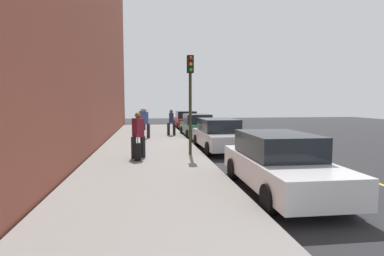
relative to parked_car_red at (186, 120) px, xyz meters
name	(u,v)px	position (x,y,z in m)	size (l,w,h in m)	color
ground_plane	(213,147)	(11.16, 0.04, -0.76)	(56.00, 56.00, 0.00)	#28282B
sidewalk	(148,147)	(11.16, -3.26, -0.68)	(28.00, 4.60, 0.15)	gray
lane_stripe_centre	(272,146)	(11.16, 3.24, -0.75)	(28.00, 0.14, 0.01)	gold
parked_car_red	(186,120)	(0.00, 0.00, 0.00)	(4.62, 1.91, 1.51)	black
parked_car_green	(197,126)	(6.77, -0.06, 0.00)	(4.26, 1.98, 1.51)	black
parked_car_silver	(219,135)	(12.37, 0.08, 0.00)	(4.69, 1.99, 1.51)	black
parked_car_white	(279,163)	(19.18, 0.08, 0.00)	(4.63, 1.95, 1.51)	black
pedestrian_navy_coat	(171,121)	(6.59, -1.76, 0.28)	(0.47, 0.55, 1.67)	black
pedestrian_burgundy_coat	(138,134)	(14.64, -3.63, 0.34)	(0.56, 0.54, 1.77)	black
pedestrian_blue_coat	(145,122)	(7.97, -3.45, 0.35)	(0.54, 0.59, 1.81)	black
pedestrian_brown_coat	(142,118)	(2.34, -3.74, 0.29)	(0.53, 0.52, 1.68)	black
traffic_light_pole	(190,88)	(14.11, -1.53, 2.14)	(0.35, 0.26, 4.04)	#2D2D19
rolling_suitcase	(138,152)	(15.15, -3.64, -0.29)	(0.34, 0.22, 0.99)	black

